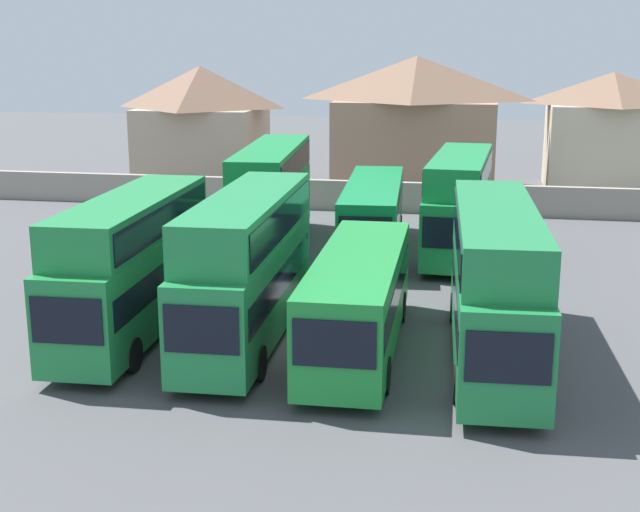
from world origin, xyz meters
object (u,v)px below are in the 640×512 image
(bus_4, at_px, (495,276))
(bus_5, at_px, (271,191))
(house_terrace_left, at_px, (202,123))
(bus_1, at_px, (132,259))
(house_terrace_centre, at_px, (416,121))
(bus_7, at_px, (459,199))
(house_terrace_right, at_px, (610,130))
(bus_6, at_px, (373,213))
(bus_3, at_px, (358,297))
(bus_2, at_px, (248,260))

(bus_4, relative_size, bus_5, 0.99)
(house_terrace_left, bearing_deg, bus_1, -76.22)
(bus_1, bearing_deg, bus_4, 87.74)
(house_terrace_centre, bearing_deg, bus_7, -79.63)
(house_terrace_right, bearing_deg, house_terrace_centre, -172.24)
(bus_6, bearing_deg, house_terrace_centre, 174.67)
(bus_1, relative_size, house_terrace_right, 1.23)
(bus_5, height_order, bus_7, bus_5)
(bus_4, xyz_separation_m, house_terrace_left, (-20.27, 33.14, 1.45))
(bus_4, bearing_deg, house_terrace_right, 164.36)
(house_terrace_left, xyz_separation_m, house_terrace_centre, (15.28, -0.06, 0.38))
(bus_6, xyz_separation_m, house_terrace_left, (-14.72, 19.33, 2.28))
(bus_4, bearing_deg, bus_7, -176.57)
(bus_3, height_order, house_terrace_right, house_terrace_right)
(bus_2, height_order, bus_5, bus_2)
(house_terrace_right, bearing_deg, bus_3, -109.44)
(bus_2, distance_m, house_terrace_right, 38.20)
(bus_4, xyz_separation_m, house_terrace_right, (8.02, 34.85, 1.28))
(bus_6, bearing_deg, house_terrace_right, 143.49)
(bus_3, relative_size, house_terrace_centre, 0.97)
(bus_4, relative_size, house_terrace_right, 1.39)
(bus_5, xyz_separation_m, house_terrace_centre, (5.60, 19.16, 1.78))
(bus_4, height_order, house_terrace_centre, house_terrace_centre)
(bus_7, distance_m, house_terrace_right, 23.00)
(bus_6, xyz_separation_m, bus_7, (4.06, 0.14, 0.76))
(bus_7, bearing_deg, house_terrace_left, -132.39)
(bus_2, height_order, house_terrace_right, house_terrace_right)
(house_terrace_centre, xyz_separation_m, house_terrace_right, (13.02, 1.77, -0.54))
(bus_4, height_order, bus_5, bus_5)
(bus_6, height_order, bus_7, bus_7)
(house_terrace_left, height_order, house_terrace_right, house_terrace_left)
(bus_5, height_order, house_terrace_left, house_terrace_left)
(bus_1, relative_size, bus_7, 1.00)
(bus_3, relative_size, bus_4, 0.91)
(bus_1, relative_size, house_terrace_centre, 0.94)
(bus_3, relative_size, bus_7, 1.03)
(bus_1, xyz_separation_m, bus_4, (12.16, -0.07, 0.02))
(bus_2, bearing_deg, bus_6, 167.52)
(bus_3, relative_size, bus_6, 0.93)
(bus_2, bearing_deg, house_terrace_left, -161.41)
(bus_1, height_order, bus_4, bus_4)
(bus_5, distance_m, house_terrace_centre, 20.04)
(bus_3, xyz_separation_m, bus_7, (2.84, 14.11, 0.81))
(bus_2, height_order, bus_6, bus_2)
(bus_7, bearing_deg, bus_5, -86.52)
(bus_6, relative_size, bus_7, 1.11)
(bus_1, height_order, bus_5, bus_5)
(bus_6, xyz_separation_m, house_terrace_right, (13.57, 21.04, 2.11))
(bus_5, bearing_deg, bus_3, 19.36)
(bus_1, relative_size, bus_2, 0.96)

